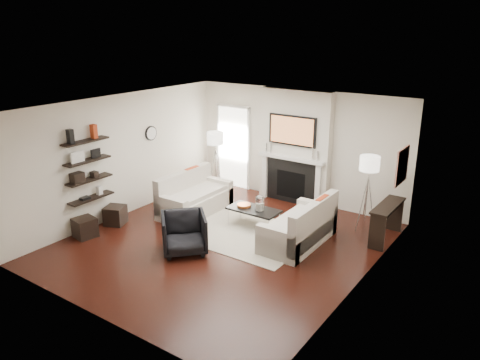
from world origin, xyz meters
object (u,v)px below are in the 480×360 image
Objects in this scene: coffee_table at (254,210)px; armchair at (184,231)px; loveseat_left_base at (196,204)px; loveseat_right_base at (298,233)px; lamp_left_shade at (215,138)px; lamp_right_shade at (370,163)px; ottoman_near at (115,215)px.

coffee_table is 1.33× the size of armchair.
loveseat_right_base is (2.68, -0.08, 0.00)m from loveseat_left_base.
armchair is at bearing -56.18° from loveseat_left_base.
lamp_left_shade and lamp_right_shade have the same top height.
ottoman_near is at bearing -148.75° from coffee_table.
ottoman_near is (-4.52, -2.76, -1.25)m from lamp_right_shade.
loveseat_right_base is 4.50× the size of ottoman_near.
loveseat_left_base and loveseat_right_base have the same top height.
loveseat_right_base is 2.02m from lamp_right_shade.
armchair reaches higher than loveseat_right_base.
lamp_right_shade reaches higher than coffee_table.
ottoman_near is at bearing 130.14° from armchair.
lamp_left_shade is at bearing 156.26° from loveseat_right_base.
lamp_left_shade is at bearing 70.74° from armchair.
loveseat_right_base is at bearing -121.92° from lamp_right_shade.
lamp_left_shade is at bearing 147.97° from coffee_table.
lamp_right_shade is 5.44m from ottoman_near.
lamp_right_shade is (3.53, 1.27, 1.24)m from loveseat_left_base.
armchair reaches higher than loveseat_left_base.
lamp_left_shade reaches higher than loveseat_right_base.
loveseat_right_base is 1.64× the size of coffee_table.
lamp_left_shade reaches higher than coffee_table.
lamp_right_shade reaches higher than loveseat_left_base.
coffee_table is at bearing -32.03° from lamp_left_shade.
lamp_left_shade is 1.00× the size of ottoman_near.
ottoman_near is (-2.09, 0.13, -0.21)m from armchair.
coffee_table is (1.55, 0.05, 0.19)m from loveseat_left_base.
loveseat_left_base is 1.64× the size of coffee_table.
loveseat_right_base is at bearing 20.97° from ottoman_near.
ottoman_near is at bearing -123.66° from loveseat_left_base.
lamp_right_shade reaches higher than ottoman_near.
lamp_right_shade is at bearing 0.16° from lamp_left_shade.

